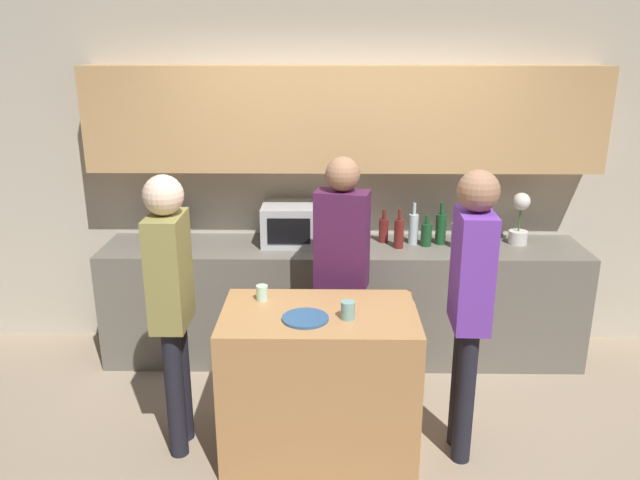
# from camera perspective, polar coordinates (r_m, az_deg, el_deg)

# --- Properties ---
(ground_plane) EXTENTS (14.00, 14.00, 0.00)m
(ground_plane) POSITION_cam_1_polar(r_m,az_deg,el_deg) (3.87, 2.41, -20.05)
(ground_plane) COLOR gray
(back_wall) EXTENTS (6.40, 0.40, 2.70)m
(back_wall) POSITION_cam_1_polar(r_m,az_deg,el_deg) (4.78, 2.14, 7.79)
(back_wall) COLOR beige
(back_wall) RESTS_ON ground_plane
(back_counter) EXTENTS (3.60, 0.62, 0.90)m
(back_counter) POSITION_cam_1_polar(r_m,az_deg,el_deg) (4.84, 2.05, -5.59)
(back_counter) COLOR #6B665B
(back_counter) RESTS_ON ground_plane
(kitchen_island) EXTENTS (1.12, 0.68, 0.90)m
(kitchen_island) POSITION_cam_1_polar(r_m,az_deg,el_deg) (3.77, -0.06, -12.81)
(kitchen_island) COLOR #B27F4C
(kitchen_island) RESTS_ON ground_plane
(microwave) EXTENTS (0.52, 0.39, 0.30)m
(microwave) POSITION_cam_1_polar(r_m,az_deg,el_deg) (4.71, -2.12, 1.49)
(microwave) COLOR #B7BABC
(microwave) RESTS_ON back_counter
(toaster) EXTENTS (0.26, 0.16, 0.18)m
(toaster) POSITION_cam_1_polar(r_m,az_deg,el_deg) (4.87, -13.54, 0.83)
(toaster) COLOR black
(toaster) RESTS_ON back_counter
(potted_plant) EXTENTS (0.14, 0.14, 0.40)m
(potted_plant) POSITION_cam_1_polar(r_m,az_deg,el_deg) (4.91, 17.79, 1.89)
(potted_plant) COLOR silver
(potted_plant) RESTS_ON back_counter
(bottle_0) EXTENTS (0.07, 0.07, 0.25)m
(bottle_0) POSITION_cam_1_polar(r_m,az_deg,el_deg) (4.77, 5.83, 0.94)
(bottle_0) COLOR maroon
(bottle_0) RESTS_ON back_counter
(bottle_1) EXTENTS (0.07, 0.07, 0.30)m
(bottle_1) POSITION_cam_1_polar(r_m,az_deg,el_deg) (4.64, 7.23, 0.63)
(bottle_1) COLOR maroon
(bottle_1) RESTS_ON back_counter
(bottle_2) EXTENTS (0.07, 0.07, 0.32)m
(bottle_2) POSITION_cam_1_polar(r_m,az_deg,el_deg) (4.75, 8.54, 1.07)
(bottle_2) COLOR silver
(bottle_2) RESTS_ON back_counter
(bottle_3) EXTENTS (0.08, 0.08, 0.24)m
(bottle_3) POSITION_cam_1_polar(r_m,az_deg,el_deg) (4.72, 9.69, 0.54)
(bottle_3) COLOR #194723
(bottle_3) RESTS_ON back_counter
(bottle_4) EXTENTS (0.08, 0.08, 0.32)m
(bottle_4) POSITION_cam_1_polar(r_m,az_deg,el_deg) (4.78, 10.99, 1.06)
(bottle_4) COLOR #194723
(bottle_4) RESTS_ON back_counter
(bottle_5) EXTENTS (0.08, 0.08, 0.26)m
(bottle_5) POSITION_cam_1_polar(r_m,az_deg,el_deg) (4.73, 12.36, 0.49)
(bottle_5) COLOR silver
(bottle_5) RESTS_ON back_counter
(bottle_6) EXTENTS (0.08, 0.08, 0.24)m
(bottle_6) POSITION_cam_1_polar(r_m,az_deg,el_deg) (4.81, 13.51, 0.63)
(bottle_6) COLOR black
(bottle_6) RESTS_ON back_counter
(plate_on_island) EXTENTS (0.26, 0.26, 0.01)m
(plate_on_island) POSITION_cam_1_polar(r_m,az_deg,el_deg) (3.47, -1.36, -7.17)
(plate_on_island) COLOR #2D5684
(plate_on_island) RESTS_ON kitchen_island
(cup_0) EXTENTS (0.07, 0.07, 0.09)m
(cup_0) POSITION_cam_1_polar(r_m,az_deg,el_deg) (3.72, -5.32, -4.84)
(cup_0) COLOR silver
(cup_0) RESTS_ON kitchen_island
(cup_1) EXTENTS (0.08, 0.08, 0.10)m
(cup_1) POSITION_cam_1_polar(r_m,az_deg,el_deg) (3.47, 2.50, -6.43)
(cup_1) COLOR #77AAA0
(cup_1) RESTS_ON kitchen_island
(person_left) EXTENTS (0.23, 0.35, 1.73)m
(person_left) POSITION_cam_1_polar(r_m,az_deg,el_deg) (3.57, 13.58, -4.69)
(person_left) COLOR black
(person_left) RESTS_ON ground_plane
(person_center) EXTENTS (0.37, 0.26, 1.68)m
(person_center) POSITION_cam_1_polar(r_m,az_deg,el_deg) (4.08, 2.00, -1.78)
(person_center) COLOR black
(person_center) RESTS_ON ground_plane
(person_right) EXTENTS (0.22, 0.34, 1.69)m
(person_right) POSITION_cam_1_polar(r_m,az_deg,el_deg) (3.63, -13.47, -4.74)
(person_right) COLOR black
(person_right) RESTS_ON ground_plane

